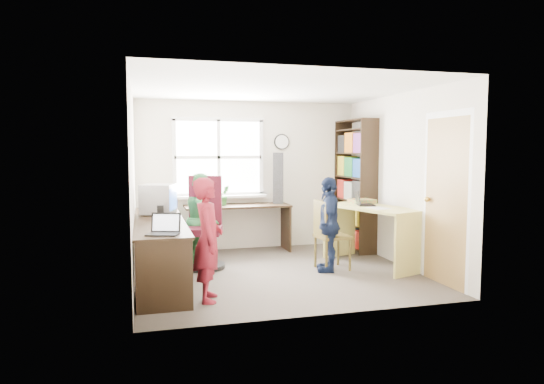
{
  "coord_description": "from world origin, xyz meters",
  "views": [
    {
      "loc": [
        -1.69,
        -6.04,
        1.62
      ],
      "look_at": [
        0.0,
        0.25,
        1.05
      ],
      "focal_mm": 32.0,
      "sensor_mm": 36.0,
      "label": 1
    }
  ],
  "objects_px": {
    "laptop_left": "(164,229)",
    "person_green": "(203,219)",
    "bookshelf": "(355,188)",
    "crt_monitor": "(158,199)",
    "l_desk": "(177,248)",
    "wooden_chair": "(328,232)",
    "person_red": "(208,239)",
    "cd_tower": "(278,178)",
    "laptop_right": "(362,202)",
    "right_desk": "(373,223)",
    "potted_plant": "(224,195)",
    "swivel_chair": "(204,228)",
    "person_navy": "(329,224)"
  },
  "relations": [
    {
      "from": "laptop_left",
      "to": "person_green",
      "type": "height_order",
      "value": "person_green"
    },
    {
      "from": "bookshelf",
      "to": "person_green",
      "type": "bearing_deg",
      "value": -170.87
    },
    {
      "from": "crt_monitor",
      "to": "laptop_left",
      "type": "bearing_deg",
      "value": -70.33
    },
    {
      "from": "l_desk",
      "to": "crt_monitor",
      "type": "distance_m",
      "value": 1.02
    },
    {
      "from": "wooden_chair",
      "to": "person_red",
      "type": "relative_size",
      "value": 0.71
    },
    {
      "from": "crt_monitor",
      "to": "cd_tower",
      "type": "bearing_deg",
      "value": 43.58
    },
    {
      "from": "person_green",
      "to": "person_red",
      "type": "bearing_deg",
      "value": -168.15
    },
    {
      "from": "bookshelf",
      "to": "laptop_left",
      "type": "relative_size",
      "value": 5.57
    },
    {
      "from": "laptop_right",
      "to": "laptop_left",
      "type": "bearing_deg",
      "value": 127.57
    },
    {
      "from": "bookshelf",
      "to": "wooden_chair",
      "type": "relative_size",
      "value": 2.23
    },
    {
      "from": "l_desk",
      "to": "crt_monitor",
      "type": "bearing_deg",
      "value": 101.89
    },
    {
      "from": "cd_tower",
      "to": "l_desk",
      "type": "bearing_deg",
      "value": -117.69
    },
    {
      "from": "l_desk",
      "to": "person_green",
      "type": "relative_size",
      "value": 2.28
    },
    {
      "from": "right_desk",
      "to": "laptop_left",
      "type": "bearing_deg",
      "value": -178.42
    },
    {
      "from": "right_desk",
      "to": "person_red",
      "type": "xyz_separation_m",
      "value": [
        -2.44,
        -1.01,
        0.06
      ]
    },
    {
      "from": "right_desk",
      "to": "potted_plant",
      "type": "xyz_separation_m",
      "value": [
        -1.88,
        1.35,
        0.31
      ]
    },
    {
      "from": "l_desk",
      "to": "laptop_right",
      "type": "relative_size",
      "value": 7.95
    },
    {
      "from": "wooden_chair",
      "to": "potted_plant",
      "type": "relative_size",
      "value": 2.97
    },
    {
      "from": "swivel_chair",
      "to": "cd_tower",
      "type": "relative_size",
      "value": 1.52
    },
    {
      "from": "bookshelf",
      "to": "crt_monitor",
      "type": "bearing_deg",
      "value": -169.19
    },
    {
      "from": "cd_tower",
      "to": "right_desk",
      "type": "bearing_deg",
      "value": -36.63
    },
    {
      "from": "swivel_chair",
      "to": "laptop_left",
      "type": "bearing_deg",
      "value": -95.42
    },
    {
      "from": "crt_monitor",
      "to": "l_desk",
      "type": "bearing_deg",
      "value": -58.67
    },
    {
      "from": "right_desk",
      "to": "crt_monitor",
      "type": "xyz_separation_m",
      "value": [
        -2.91,
        0.51,
        0.36
      ]
    },
    {
      "from": "bookshelf",
      "to": "potted_plant",
      "type": "height_order",
      "value": "bookshelf"
    },
    {
      "from": "l_desk",
      "to": "bookshelf",
      "type": "height_order",
      "value": "bookshelf"
    },
    {
      "from": "wooden_chair",
      "to": "person_navy",
      "type": "distance_m",
      "value": 0.15
    },
    {
      "from": "bookshelf",
      "to": "potted_plant",
      "type": "distance_m",
      "value": 2.13
    },
    {
      "from": "crt_monitor",
      "to": "laptop_left",
      "type": "relative_size",
      "value": 1.36
    },
    {
      "from": "l_desk",
      "to": "person_green",
      "type": "bearing_deg",
      "value": 67.82
    },
    {
      "from": "laptop_left",
      "to": "right_desk",
      "type": "bearing_deg",
      "value": 38.82
    },
    {
      "from": "right_desk",
      "to": "person_green",
      "type": "distance_m",
      "value": 2.4
    },
    {
      "from": "l_desk",
      "to": "person_green",
      "type": "distance_m",
      "value": 1.17
    },
    {
      "from": "potted_plant",
      "to": "person_red",
      "type": "xyz_separation_m",
      "value": [
        -0.57,
        -2.36,
        -0.24
      ]
    },
    {
      "from": "person_red",
      "to": "bookshelf",
      "type": "bearing_deg",
      "value": -44.08
    },
    {
      "from": "swivel_chair",
      "to": "crt_monitor",
      "type": "distance_m",
      "value": 0.74
    },
    {
      "from": "bookshelf",
      "to": "person_navy",
      "type": "bearing_deg",
      "value": -127.09
    },
    {
      "from": "right_desk",
      "to": "cd_tower",
      "type": "xyz_separation_m",
      "value": [
        -0.99,
        1.37,
        0.56
      ]
    },
    {
      "from": "swivel_chair",
      "to": "person_red",
      "type": "relative_size",
      "value": 0.94
    },
    {
      "from": "crt_monitor",
      "to": "laptop_right",
      "type": "relative_size",
      "value": 1.38
    },
    {
      "from": "crt_monitor",
      "to": "laptop_right",
      "type": "xyz_separation_m",
      "value": [
        2.83,
        -0.32,
        -0.08
      ]
    },
    {
      "from": "crt_monitor",
      "to": "potted_plant",
      "type": "bearing_deg",
      "value": 58.71
    },
    {
      "from": "crt_monitor",
      "to": "bookshelf",
      "type": "bearing_deg",
      "value": 30.25
    },
    {
      "from": "bookshelf",
      "to": "person_green",
      "type": "height_order",
      "value": "bookshelf"
    },
    {
      "from": "laptop_left",
      "to": "laptop_right",
      "type": "height_order",
      "value": "laptop_right"
    },
    {
      "from": "right_desk",
      "to": "potted_plant",
      "type": "distance_m",
      "value": 2.33
    },
    {
      "from": "l_desk",
      "to": "potted_plant",
      "type": "relative_size",
      "value": 9.32
    },
    {
      "from": "bookshelf",
      "to": "laptop_right",
      "type": "height_order",
      "value": "bookshelf"
    },
    {
      "from": "swivel_chair",
      "to": "wooden_chair",
      "type": "relative_size",
      "value": 1.33
    },
    {
      "from": "bookshelf",
      "to": "person_red",
      "type": "height_order",
      "value": "bookshelf"
    }
  ]
}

